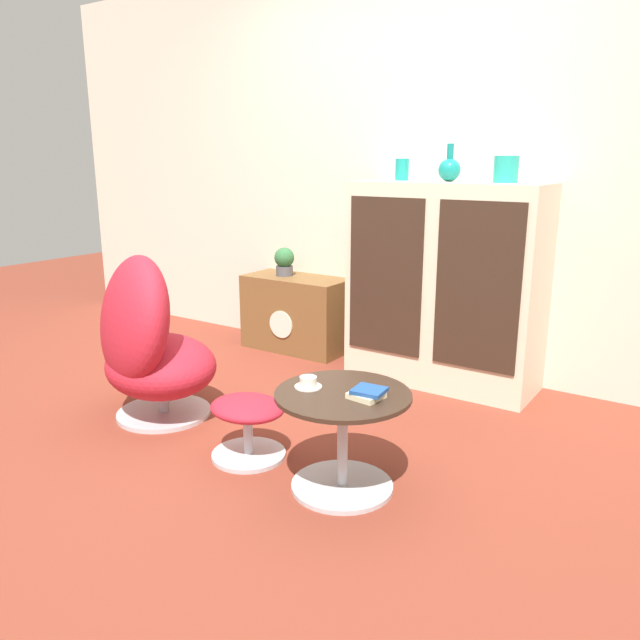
% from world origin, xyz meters
% --- Properties ---
extents(ground_plane, '(12.00, 12.00, 0.00)m').
position_xyz_m(ground_plane, '(0.00, 0.00, 0.00)').
color(ground_plane, brown).
extents(wall_back, '(6.40, 0.06, 2.60)m').
position_xyz_m(wall_back, '(0.00, 1.56, 1.30)').
color(wall_back, beige).
rests_on(wall_back, ground_plane).
extents(sideboard, '(1.13, 0.47, 1.21)m').
position_xyz_m(sideboard, '(0.32, 1.29, 0.61)').
color(sideboard, beige).
rests_on(sideboard, ground_plane).
extents(tv_console, '(0.75, 0.37, 0.53)m').
position_xyz_m(tv_console, '(-0.82, 1.35, 0.26)').
color(tv_console, brown).
rests_on(tv_console, ground_plane).
extents(egg_chair, '(0.86, 0.83, 0.90)m').
position_xyz_m(egg_chair, '(-0.73, -0.09, 0.41)').
color(egg_chair, '#B7B7BC').
rests_on(egg_chair, ground_plane).
extents(ottoman, '(0.36, 0.34, 0.29)m').
position_xyz_m(ottoman, '(-0.01, -0.15, 0.20)').
color(ottoman, '#B7B7BC').
rests_on(ottoman, ground_plane).
extents(coffee_table, '(0.56, 0.56, 0.43)m').
position_xyz_m(coffee_table, '(0.50, -0.15, 0.25)').
color(coffee_table, '#B7B7BC').
rests_on(coffee_table, ground_plane).
extents(vase_leftmost, '(0.08, 0.08, 0.13)m').
position_xyz_m(vase_leftmost, '(0.01, 1.30, 1.28)').
color(vase_leftmost, teal).
rests_on(vase_leftmost, sideboard).
extents(vase_inner_left, '(0.13, 0.13, 0.21)m').
position_xyz_m(vase_inner_left, '(0.31, 1.30, 1.28)').
color(vase_inner_left, '#147A75').
rests_on(vase_inner_left, sideboard).
extents(vase_inner_right, '(0.13, 0.13, 0.14)m').
position_xyz_m(vase_inner_right, '(0.64, 1.30, 1.28)').
color(vase_inner_right, teal).
rests_on(vase_inner_right, sideboard).
extents(potted_plant, '(0.14, 0.14, 0.20)m').
position_xyz_m(potted_plant, '(-0.92, 1.35, 0.63)').
color(potted_plant, '#4C4C51').
rests_on(potted_plant, tv_console).
extents(teacup, '(0.11, 0.11, 0.05)m').
position_xyz_m(teacup, '(0.35, -0.18, 0.45)').
color(teacup, silver).
rests_on(teacup, coffee_table).
extents(book_stack, '(0.14, 0.13, 0.04)m').
position_xyz_m(book_stack, '(0.61, -0.14, 0.45)').
color(book_stack, beige).
rests_on(book_stack, coffee_table).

